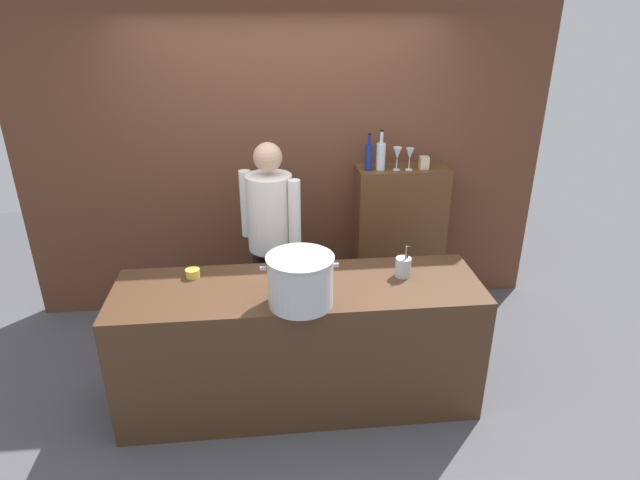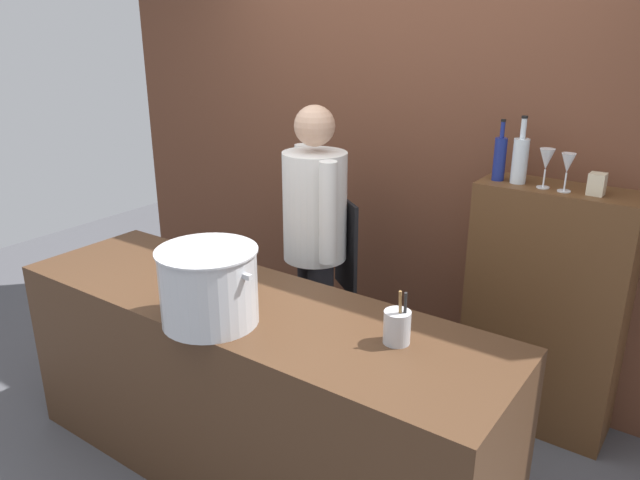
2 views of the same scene
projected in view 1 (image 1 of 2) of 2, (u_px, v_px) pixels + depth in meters
ground_plane at (300, 397)px, 3.82m from camera, size 8.00×8.00×0.00m
brick_back_panel at (286, 141)px, 4.48m from camera, size 4.40×0.10×3.00m
prep_counter at (299, 344)px, 3.64m from camera, size 2.37×0.70×0.90m
bar_cabinet at (398, 239)px, 4.73m from camera, size 0.76×0.32×1.30m
chef at (271, 233)px, 4.07m from camera, size 0.46×0.42×1.66m
stockpot_large at (300, 281)px, 3.19m from camera, size 0.46×0.41×0.31m
utensil_crock at (403, 267)px, 3.55m from camera, size 0.10×0.10×0.22m
butter_jar at (193, 273)px, 3.55m from camera, size 0.09×0.09×0.06m
wine_bottle_clear at (381, 155)px, 4.36m from camera, size 0.08×0.08×0.33m
wine_bottle_cobalt at (369, 156)px, 4.35m from camera, size 0.06×0.06×0.30m
wine_glass_tall at (410, 155)px, 4.35m from camera, size 0.07×0.07×0.18m
wine_glass_short at (397, 154)px, 4.35m from camera, size 0.07×0.07×0.19m
spice_tin_cream at (424, 163)px, 4.41m from camera, size 0.07×0.07×0.10m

